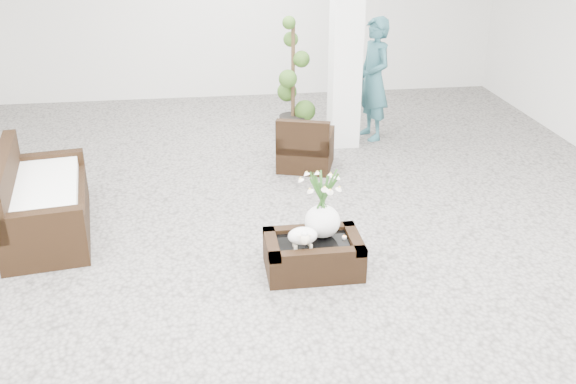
{
  "coord_description": "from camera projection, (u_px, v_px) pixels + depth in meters",
  "views": [
    {
      "loc": [
        -0.79,
        -5.78,
        3.25
      ],
      "look_at": [
        0.0,
        -0.1,
        0.62
      ],
      "focal_mm": 40.06,
      "sensor_mm": 36.0,
      "label": 1
    }
  ],
  "objects": [
    {
      "name": "armchair",
      "position": [
        306.0,
        141.0,
        8.37
      ],
      "size": [
        0.85,
        0.83,
        0.72
      ],
      "primitive_type": "cube",
      "rotation": [
        0.0,
        0.0,
        2.83
      ],
      "color": "black",
      "rests_on": "ground"
    },
    {
      "name": "tealight",
      "position": [
        344.0,
        237.0,
        6.08
      ],
      "size": [
        0.04,
        0.04,
        0.03
      ],
      "primitive_type": "cylinder",
      "color": "white",
      "rests_on": "coffee_table"
    },
    {
      "name": "topiary",
      "position": [
        293.0,
        78.0,
        9.39
      ],
      "size": [
        0.46,
        0.46,
        1.71
      ],
      "primitive_type": null,
      "color": "#2E4E19",
      "rests_on": "ground"
    },
    {
      "name": "planter_narcissus",
      "position": [
        323.0,
        198.0,
        5.96
      ],
      "size": [
        0.44,
        0.44,
        0.8
      ],
      "primitive_type": null,
      "color": "white",
      "rests_on": "coffee_table"
    },
    {
      "name": "coffee_table",
      "position": [
        313.0,
        256.0,
        6.09
      ],
      "size": [
        0.9,
        0.6,
        0.31
      ],
      "primitive_type": "cube",
      "color": "black",
      "rests_on": "ground"
    },
    {
      "name": "shopper",
      "position": [
        374.0,
        79.0,
        9.21
      ],
      "size": [
        0.57,
        0.73,
        1.76
      ],
      "primitive_type": "imported",
      "rotation": [
        0.0,
        0.0,
        -1.32
      ],
      "color": "#30616B",
      "rests_on": "ground"
    },
    {
      "name": "ground",
      "position": [
        287.0,
        242.0,
        6.66
      ],
      "size": [
        11.0,
        11.0,
        0.0
      ],
      "primitive_type": "plane",
      "color": "gray",
      "rests_on": "ground"
    },
    {
      "name": "column",
      "position": [
        347.0,
        21.0,
        8.6
      ],
      "size": [
        0.4,
        0.4,
        3.5
      ],
      "primitive_type": "cube",
      "color": "white",
      "rests_on": "ground"
    },
    {
      "name": "loveseat",
      "position": [
        44.0,
        194.0,
        6.67
      ],
      "size": [
        1.05,
        1.8,
        0.9
      ],
      "primitive_type": "cube",
      "rotation": [
        0.0,
        0.0,
        1.72
      ],
      "color": "black",
      "rests_on": "ground"
    },
    {
      "name": "sheep_figurine",
      "position": [
        303.0,
        238.0,
        5.88
      ],
      "size": [
        0.28,
        0.23,
        0.21
      ],
      "primitive_type": "ellipsoid",
      "color": "white",
      "rests_on": "coffee_table"
    }
  ]
}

